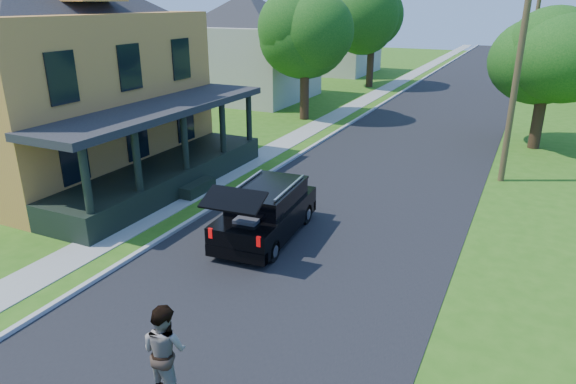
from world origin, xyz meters
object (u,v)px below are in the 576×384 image
at_px(skateboarder, 165,350).
at_px(tree_right_near, 550,47).
at_px(black_suv, 266,212).
at_px(utility_pole_near, 518,65).

xyz_separation_m(skateboarder, tree_right_near, (5.09, 21.20, 3.39)).
bearing_deg(skateboarder, tree_right_near, -96.48).
distance_m(black_suv, utility_pole_near, 10.98).
bearing_deg(skateboarder, utility_pole_near, -97.96).
height_order(skateboarder, tree_right_near, tree_right_near).
bearing_deg(tree_right_near, utility_pole_near, -99.53).
height_order(black_suv, skateboarder, skateboarder).
bearing_deg(black_suv, skateboarder, -79.82).
bearing_deg(tree_right_near, black_suv, -115.62).
relative_size(black_suv, utility_pole_near, 0.54).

